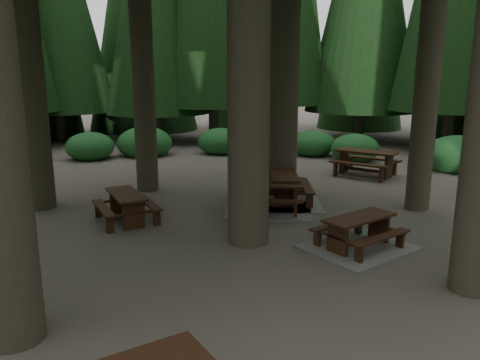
{
  "coord_description": "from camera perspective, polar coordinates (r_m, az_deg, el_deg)",
  "views": [
    {
      "loc": [
        -0.63,
        -8.9,
        3.42
      ],
      "look_at": [
        0.76,
        1.14,
        1.1
      ],
      "focal_mm": 35.0,
      "sensor_mm": 36.0,
      "label": 1
    }
  ],
  "objects": [
    {
      "name": "picnic_table_b",
      "position": [
        11.28,
        -13.71,
        -2.72
      ],
      "size": [
        1.74,
        1.92,
        0.69
      ],
      "rotation": [
        0.0,
        0.0,
        1.91
      ],
      "color": "black",
      "rests_on": "ground"
    },
    {
      "name": "picnic_table_a",
      "position": [
        9.65,
        14.26,
        -6.92
      ],
      "size": [
        2.54,
        2.4,
        0.68
      ],
      "rotation": [
        0.0,
        0.0,
        0.5
      ],
      "color": "gray",
      "rests_on": "ground"
    },
    {
      "name": "picnic_table_d",
      "position": [
        16.46,
        15.09,
        2.48
      ],
      "size": [
        2.54,
        2.53,
        0.86
      ],
      "rotation": [
        0.0,
        0.0,
        -0.76
      ],
      "color": "black",
      "rests_on": "ground"
    },
    {
      "name": "ground",
      "position": [
        9.56,
        -3.62,
        -8.1
      ],
      "size": [
        80.0,
        80.0,
        0.0
      ],
      "primitive_type": "plane",
      "color": "#544A44",
      "rests_on": "ground"
    },
    {
      "name": "shrub_ring",
      "position": [
        10.2,
        -0.01,
        -4.33
      ],
      "size": [
        23.86,
        24.64,
        1.49
      ],
      "color": "#1E5826",
      "rests_on": "ground"
    },
    {
      "name": "picnic_table_c",
      "position": [
        11.85,
        3.46,
        -2.7
      ],
      "size": [
        2.48,
        2.2,
        0.73
      ],
      "rotation": [
        0.0,
        0.0,
        -0.22
      ],
      "color": "gray",
      "rests_on": "ground"
    },
    {
      "name": "picnic_table_f",
      "position": [
        12.7,
        5.27,
        -1.51
      ],
      "size": [
        2.27,
        2.61,
        0.8
      ],
      "rotation": [
        0.0,
        0.0,
        1.42
      ],
      "color": "gray",
      "rests_on": "ground"
    }
  ]
}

